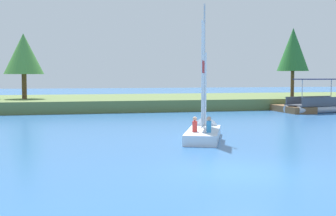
{
  "coord_description": "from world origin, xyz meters",
  "views": [
    {
      "loc": [
        -5.39,
        -13.34,
        3.01
      ],
      "look_at": [
        0.61,
        11.9,
        1.2
      ],
      "focal_mm": 49.36,
      "sensor_mm": 36.0,
      "label": 1
    }
  ],
  "objects_px": {
    "shoreline_tree_centre": "(293,50)",
    "sailboat": "(204,128)",
    "wooden_dock": "(291,109)",
    "pontoon_boat": "(317,105)",
    "shoreline_tree_midleft": "(24,54)"
  },
  "relations": [
    {
      "from": "shoreline_tree_centre",
      "to": "pontoon_boat",
      "type": "height_order",
      "value": "shoreline_tree_centre"
    },
    {
      "from": "shoreline_tree_midleft",
      "to": "sailboat",
      "type": "relative_size",
      "value": 0.84
    },
    {
      "from": "shoreline_tree_midleft",
      "to": "wooden_dock",
      "type": "xyz_separation_m",
      "value": [
        21.86,
        -7.48,
        -4.66
      ]
    },
    {
      "from": "sailboat",
      "to": "pontoon_boat",
      "type": "bearing_deg",
      "value": -25.58
    },
    {
      "from": "wooden_dock",
      "to": "pontoon_boat",
      "type": "relative_size",
      "value": 0.88
    },
    {
      "from": "sailboat",
      "to": "pontoon_boat",
      "type": "distance_m",
      "value": 18.71
    },
    {
      "from": "shoreline_tree_midleft",
      "to": "shoreline_tree_centre",
      "type": "relative_size",
      "value": 0.88
    },
    {
      "from": "shoreline_tree_midleft",
      "to": "wooden_dock",
      "type": "relative_size",
      "value": 1.16
    },
    {
      "from": "shoreline_tree_midleft",
      "to": "wooden_dock",
      "type": "height_order",
      "value": "shoreline_tree_midleft"
    },
    {
      "from": "sailboat",
      "to": "pontoon_boat",
      "type": "xyz_separation_m",
      "value": [
        13.77,
        12.66,
        0.19
      ]
    },
    {
      "from": "shoreline_tree_midleft",
      "to": "shoreline_tree_centre",
      "type": "distance_m",
      "value": 24.73
    },
    {
      "from": "sailboat",
      "to": "wooden_dock",
      "type": "bearing_deg",
      "value": -19.47
    },
    {
      "from": "wooden_dock",
      "to": "shoreline_tree_centre",
      "type": "bearing_deg",
      "value": 60.82
    },
    {
      "from": "wooden_dock",
      "to": "shoreline_tree_midleft",
      "type": "bearing_deg",
      "value": 161.1
    },
    {
      "from": "shoreline_tree_centre",
      "to": "sailboat",
      "type": "xyz_separation_m",
      "value": [
        -14.74,
        -18.55,
        -5.02
      ]
    }
  ]
}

